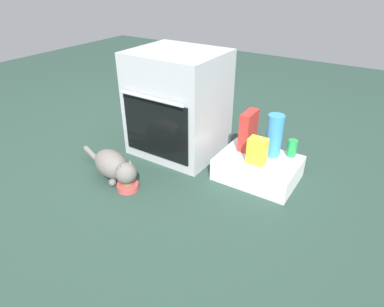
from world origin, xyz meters
The scene contains 9 objects.
ground centered at (0.00, 0.00, 0.00)m, with size 8.00×8.00×0.00m, color #284238.
oven centered at (-0.05, 0.47, 0.40)m, with size 0.66×0.61×0.79m.
pantry_cabinet centered at (0.65, 0.42, 0.08)m, with size 0.54×0.41×0.16m, color white.
food_bowl centered at (-0.02, -0.18, 0.03)m, with size 0.15×0.15×0.08m.
cat centered at (-0.18, -0.14, 0.11)m, with size 0.64×0.26×0.21m.
cereal_box centered at (0.52, 0.52, 0.30)m, with size 0.07×0.18×0.28m, color #B72D28.
snack_bag centered at (0.66, 0.36, 0.25)m, with size 0.12×0.09×0.18m, color yellow.
soda_can centered at (0.83, 0.58, 0.22)m, with size 0.07×0.07×0.12m, color green.
water_bottle centered at (0.71, 0.52, 0.31)m, with size 0.11×0.11×0.30m, color #388CD1.
Camera 1 is at (1.33, -1.48, 1.32)m, focal length 30.92 mm.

